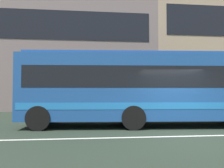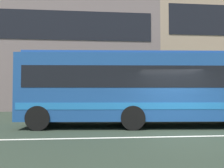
% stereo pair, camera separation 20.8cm
% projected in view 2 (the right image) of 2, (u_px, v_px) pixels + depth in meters
% --- Properties ---
extents(ground_plane, '(160.00, 160.00, 0.00)m').
position_uv_depth(ground_plane, '(187.00, 137.00, 8.04)').
color(ground_plane, '#263227').
extents(lane_centre_line, '(60.00, 0.16, 0.01)m').
position_uv_depth(lane_centre_line, '(187.00, 136.00, 8.04)').
color(lane_centre_line, silver).
rests_on(lane_centre_line, ground_plane).
extents(hedge_row_far, '(14.39, 1.10, 0.76)m').
position_uv_depth(hedge_row_far, '(172.00, 110.00, 14.94)').
color(hedge_row_far, '#285626').
rests_on(hedge_row_far, ground_plane).
extents(apartment_block_left, '(20.99, 9.55, 12.26)m').
position_uv_depth(apartment_block_left, '(46.00, 48.00, 23.58)').
color(apartment_block_left, gray).
rests_on(apartment_block_left, ground_plane).
extents(transit_bus, '(11.24, 3.37, 3.31)m').
position_uv_depth(transit_bus, '(144.00, 86.00, 10.69)').
color(transit_bus, '#1E4D92').
rests_on(transit_bus, ground_plane).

